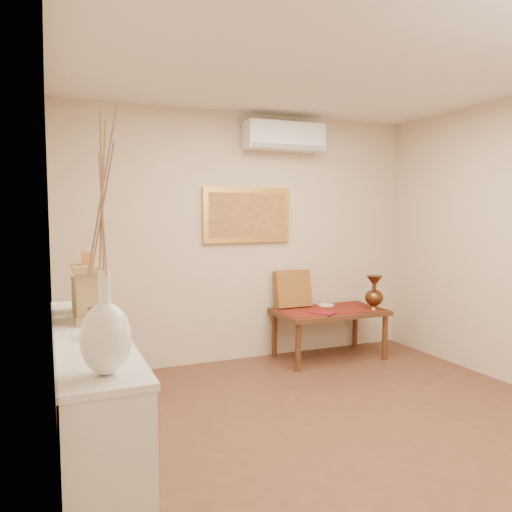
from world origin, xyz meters
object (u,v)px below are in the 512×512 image
display_ledge (91,416)px  mantel_clock (88,292)px  low_table (329,315)px  white_vase (103,243)px  wooden_chest (84,292)px  brass_urn_tall (374,289)px

display_ledge → mantel_clock: bearing=85.7°
mantel_clock → low_table: bearing=31.3°
display_ledge → mantel_clock: mantel_clock is taller
white_vase → low_table: 3.93m
display_ledge → mantel_clock: 0.71m
white_vase → display_ledge: bearing=90.6°
mantel_clock → low_table: 3.18m
display_ledge → mantel_clock: (0.02, 0.26, 0.66)m
display_ledge → low_table: display_ledge is taller
display_ledge → low_table: 3.27m
display_ledge → wooden_chest: 0.85m
white_vase → low_table: (2.67, 2.70, -1.02)m
low_table → brass_urn_tall: bearing=-24.8°
low_table → display_ledge: bearing=-144.9°
white_vase → wooden_chest: size_ratio=4.34×
wooden_chest → low_table: (2.66, 1.30, -0.62)m
display_ledge → wooden_chest: size_ratio=8.28×
white_vase → mantel_clock: bearing=89.4°
brass_urn_tall → mantel_clock: size_ratio=1.11×
display_ledge → wooden_chest: (0.02, 0.58, 0.61)m
white_vase → wooden_chest: white_vase is taller
brass_urn_tall → low_table: size_ratio=0.38×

